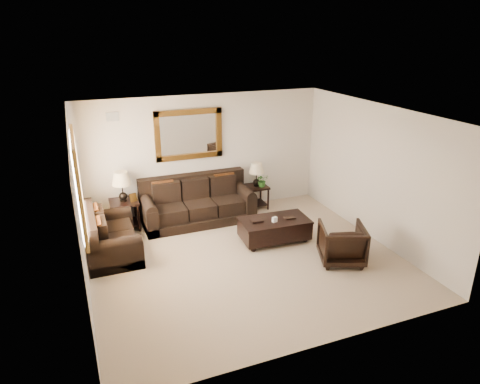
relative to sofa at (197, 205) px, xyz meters
name	(u,v)px	position (x,y,z in m)	size (l,w,h in m)	color
room	(246,192)	(0.34, -2.03, 0.99)	(5.51, 5.01, 2.71)	tan
window	(79,184)	(-2.36, -1.13, 1.19)	(0.07, 1.96, 1.66)	white
mirror	(189,135)	(0.00, 0.44, 1.49)	(1.50, 0.06, 1.10)	#4D2C0F
air_vent	(113,117)	(-1.56, 0.45, 1.99)	(0.25, 0.02, 0.18)	#999999
sofa	(197,205)	(0.00, 0.00, 0.00)	(2.41, 1.04, 0.98)	black
loveseat	(109,238)	(-1.98, -0.88, -0.03)	(0.94, 1.59, 0.89)	black
end_table_left	(123,192)	(-1.54, 0.14, 0.47)	(0.58, 0.58, 1.27)	black
end_table_right	(256,179)	(1.51, 0.18, 0.37)	(0.50, 0.50, 1.11)	black
coffee_table	(274,227)	(1.16, -1.53, -0.07)	(1.40, 0.81, 0.58)	black
armchair	(342,242)	(1.94, -2.71, 0.04)	(0.77, 0.72, 0.79)	black
potted_plant	(262,182)	(1.62, 0.09, 0.31)	(0.28, 0.31, 0.24)	#285A1E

